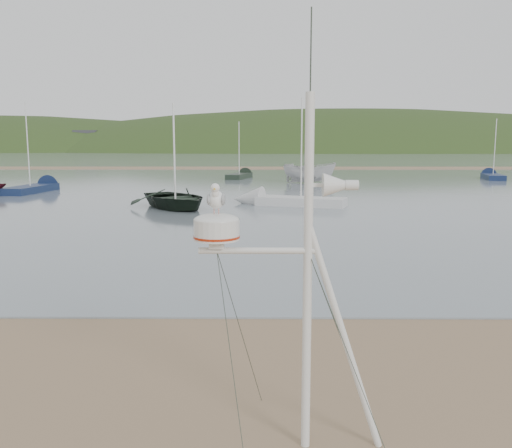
{
  "coord_description": "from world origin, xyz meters",
  "views": [
    {
      "loc": [
        2.21,
        -7.08,
        3.73
      ],
      "look_at": [
        2.16,
        1.0,
        2.5
      ],
      "focal_mm": 38.0,
      "sensor_mm": 36.0,
      "label": 1
    }
  ],
  "objects_px": {
    "sailboat_blue_near": "(44,187)",
    "sailboat_white_near": "(272,200)",
    "boat_white": "(310,156)",
    "boat_dark": "(174,159)",
    "sailboat_blue_far": "(490,176)",
    "sailboat_dark_mid": "(244,175)",
    "mast_rig": "(302,350)"
  },
  "relations": [
    {
      "from": "boat_white",
      "to": "sailboat_white_near",
      "type": "xyz_separation_m",
      "value": [
        -3.75,
        -16.89,
        -2.17
      ]
    },
    {
      "from": "boat_white",
      "to": "sailboat_white_near",
      "type": "relative_size",
      "value": 0.7
    },
    {
      "from": "sailboat_blue_far",
      "to": "sailboat_white_near",
      "type": "bearing_deg",
      "value": -133.91
    },
    {
      "from": "sailboat_blue_near",
      "to": "sailboat_dark_mid",
      "type": "bearing_deg",
      "value": 45.27
    },
    {
      "from": "boat_white",
      "to": "sailboat_white_near",
      "type": "bearing_deg",
      "value": -173.36
    },
    {
      "from": "sailboat_blue_near",
      "to": "sailboat_blue_far",
      "type": "height_order",
      "value": "sailboat_blue_near"
    },
    {
      "from": "mast_rig",
      "to": "boat_dark",
      "type": "distance_m",
      "value": 24.47
    },
    {
      "from": "sailboat_blue_near",
      "to": "sailboat_dark_mid",
      "type": "xyz_separation_m",
      "value": [
        15.01,
        15.16,
        0.0
      ]
    },
    {
      "from": "boat_dark",
      "to": "sailboat_blue_near",
      "type": "relative_size",
      "value": 0.74
    },
    {
      "from": "sailboat_blue_far",
      "to": "sailboat_white_near",
      "type": "height_order",
      "value": "sailboat_white_near"
    },
    {
      "from": "sailboat_dark_mid",
      "to": "sailboat_blue_near",
      "type": "bearing_deg",
      "value": -134.73
    },
    {
      "from": "boat_white",
      "to": "mast_rig",
      "type": "bearing_deg",
      "value": -166.18
    },
    {
      "from": "boat_white",
      "to": "boat_dark",
      "type": "bearing_deg",
      "value": 173.15
    },
    {
      "from": "sailboat_blue_far",
      "to": "mast_rig",
      "type": "bearing_deg",
      "value": -115.04
    },
    {
      "from": "boat_dark",
      "to": "sailboat_blue_near",
      "type": "bearing_deg",
      "value": 101.72
    },
    {
      "from": "sailboat_blue_near",
      "to": "sailboat_white_near",
      "type": "height_order",
      "value": "sailboat_blue_near"
    },
    {
      "from": "boat_white",
      "to": "sailboat_dark_mid",
      "type": "distance_m",
      "value": 10.27
    },
    {
      "from": "boat_white",
      "to": "sailboat_dark_mid",
      "type": "height_order",
      "value": "sailboat_dark_mid"
    },
    {
      "from": "boat_white",
      "to": "sailboat_blue_far",
      "type": "height_order",
      "value": "sailboat_blue_far"
    },
    {
      "from": "mast_rig",
      "to": "boat_white",
      "type": "bearing_deg",
      "value": 84.65
    },
    {
      "from": "boat_white",
      "to": "sailboat_blue_near",
      "type": "height_order",
      "value": "sailboat_blue_near"
    },
    {
      "from": "sailboat_blue_far",
      "to": "sailboat_white_near",
      "type": "relative_size",
      "value": 0.96
    },
    {
      "from": "sailboat_blue_far",
      "to": "boat_white",
      "type": "bearing_deg",
      "value": -160.08
    },
    {
      "from": "mast_rig",
      "to": "boat_dark",
      "type": "xyz_separation_m",
      "value": [
        -5.2,
        23.87,
        1.53
      ]
    },
    {
      "from": "sailboat_white_near",
      "to": "sailboat_blue_near",
      "type": "bearing_deg",
      "value": 151.01
    },
    {
      "from": "boat_dark",
      "to": "sailboat_blue_far",
      "type": "xyz_separation_m",
      "value": [
        28.41,
        25.81,
        -2.49
      ]
    },
    {
      "from": "sailboat_blue_near",
      "to": "sailboat_white_near",
      "type": "relative_size",
      "value": 1.07
    },
    {
      "from": "mast_rig",
      "to": "sailboat_blue_far",
      "type": "bearing_deg",
      "value": 64.96
    },
    {
      "from": "sailboat_dark_mid",
      "to": "sailboat_white_near",
      "type": "height_order",
      "value": "sailboat_white_near"
    },
    {
      "from": "boat_dark",
      "to": "sailboat_white_near",
      "type": "xyz_separation_m",
      "value": [
        5.45,
        1.95,
        -2.49
      ]
    },
    {
      "from": "boat_dark",
      "to": "boat_white",
      "type": "relative_size",
      "value": 1.13
    },
    {
      "from": "boat_white",
      "to": "sailboat_white_near",
      "type": "distance_m",
      "value": 17.44
    }
  ]
}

